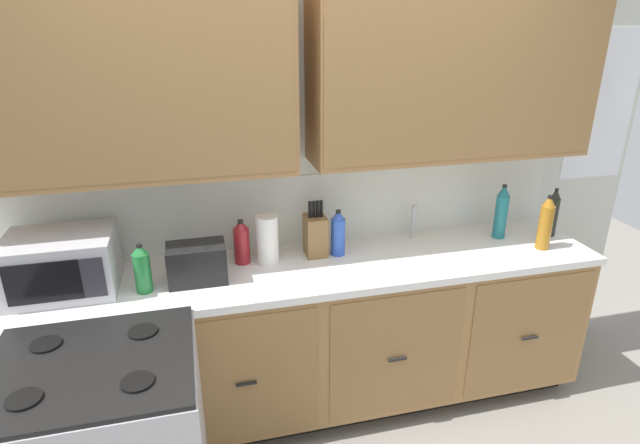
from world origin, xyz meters
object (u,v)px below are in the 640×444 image
Objects in this scene: microwave at (61,264)px; bottle_red at (242,242)px; bottle_teal at (501,212)px; bottle_blue at (338,233)px; knife_block at (315,235)px; paper_towel_roll at (267,239)px; toaster at (197,263)px; bottle_amber at (546,223)px; bottle_dark at (553,213)px; bottle_green at (142,269)px.

bottle_red is at bearing 6.48° from microwave.
bottle_blue is (-0.98, 0.01, -0.03)m from bottle_teal.
paper_towel_roll is at bearing -172.72° from knife_block.
toaster is 0.76m from bottle_blue.
knife_block is (1.24, 0.10, -0.02)m from microwave.
microwave is 1.24m from knife_block.
bottle_dark is at bearing 43.41° from bottle_amber.
bottle_dark is (0.16, 0.15, -0.01)m from bottle_amber.
bottle_amber reaches higher than paper_towel_roll.
bottle_green is at bearing -158.03° from bottle_red.
bottle_amber reaches higher than bottle_green.
bottle_blue is 0.89× the size of bottle_dark.
bottle_red is (0.23, 0.15, 0.02)m from toaster.
knife_block is 1.19× the size of paper_towel_roll.
paper_towel_roll is 1.53m from bottle_amber.
bottle_blue is at bearing 169.73° from bottle_amber.
bottle_green is at bearing -177.07° from bottle_dark.
bottle_amber reaches higher than bottle_blue.
bottle_green is at bearing 179.04° from bottle_amber.
bottle_amber is at bearing -0.96° from bottle_green.
paper_towel_roll is at bearing 172.41° from bottle_amber.
microwave is 1.87× the size of bottle_blue.
bottle_blue is 1.01m from bottle_green.
bottle_red is at bearing 167.72° from paper_towel_roll.
microwave is at bearing 176.91° from bottle_amber.
bottle_dark is (1.41, -0.08, 0.03)m from knife_block.
bottle_red is 1.81m from bottle_dark.
toaster is 1.73m from bottle_teal.
bottle_dark is at bearing -8.34° from bottle_teal.
bottle_dark is (0.31, -0.05, -0.02)m from bottle_teal.
bottle_teal is 1.34× the size of bottle_red.
bottle_teal is at bearing 1.57° from microwave.
bottle_dark is (1.67, -0.05, 0.01)m from paper_towel_roll.
bottle_red is at bearing 177.16° from bottle_blue.
bottle_red is 0.52m from bottle_green.
paper_towel_roll is 1.36m from bottle_teal.
toaster is 1.17× the size of bottle_red.
microwave is 2.00× the size of bottle_red.
bottle_dark is (2.29, 0.12, 0.02)m from bottle_green.
bottle_dark is at bearing -2.30° from bottle_blue.
bottle_amber reaches higher than bottle_dark.
toaster is at bearing -4.95° from microwave.
bottle_teal is at bearing 171.66° from bottle_dark.
knife_block reaches higher than bottle_red.
knife_block reaches higher than bottle_green.
bottle_amber is at bearing -7.59° from paper_towel_roll.
bottle_amber is (1.51, -0.20, 0.02)m from paper_towel_roll.
bottle_green is at bearing -164.83° from paper_towel_roll.
bottle_blue is (0.12, -0.03, 0.01)m from knife_block.
bottle_teal is 1.32× the size of bottle_green.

